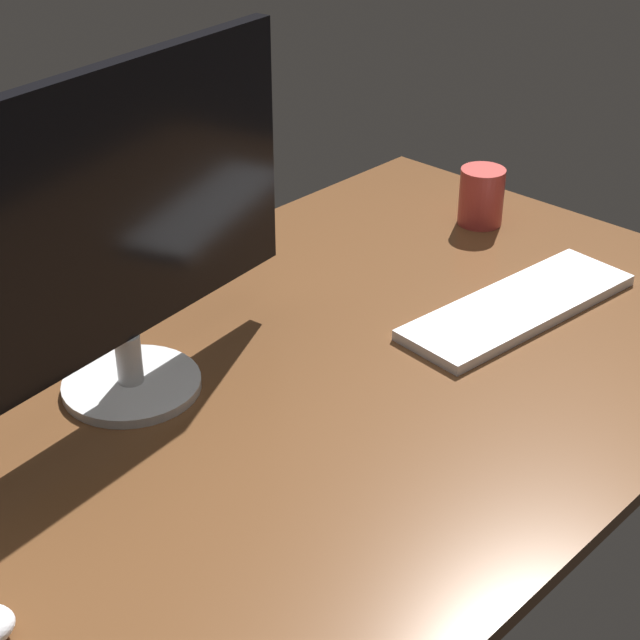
{
  "coord_description": "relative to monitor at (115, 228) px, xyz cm",
  "views": [
    {
      "loc": [
        -79.58,
        -77.49,
        75.32
      ],
      "look_at": [
        5.15,
        2.57,
        8.0
      ],
      "focal_mm": 58.24,
      "sensor_mm": 36.0,
      "label": 1
    }
  ],
  "objects": [
    {
      "name": "keyboard",
      "position": [
        50.46,
        -24.28,
        -21.63
      ],
      "size": [
        39.78,
        16.08,
        1.56
      ],
      "primitive_type": "cube",
      "rotation": [
        0.0,
        0.0,
        -0.1
      ],
      "color": "white",
      "rests_on": "desk"
    },
    {
      "name": "coffee_mug",
      "position": [
        71.45,
        -2.31,
        -17.61
      ],
      "size": [
        7.45,
        7.45,
        9.62
      ],
      "primitive_type": "cylinder",
      "color": "#B23833",
      "rests_on": "desk"
    },
    {
      "name": "desk",
      "position": [
        16.37,
        -15.04,
        -23.42
      ],
      "size": [
        140.0,
        84.0,
        2.0
      ],
      "primitive_type": "cube",
      "color": "brown",
      "rests_on": "ground"
    },
    {
      "name": "monitor",
      "position": [
        0.0,
        0.0,
        0.0
      ],
      "size": [
        56.45,
        17.57,
        41.45
      ],
      "rotation": [
        0.0,
        0.0,
        0.13
      ],
      "color": "silver",
      "rests_on": "desk"
    }
  ]
}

